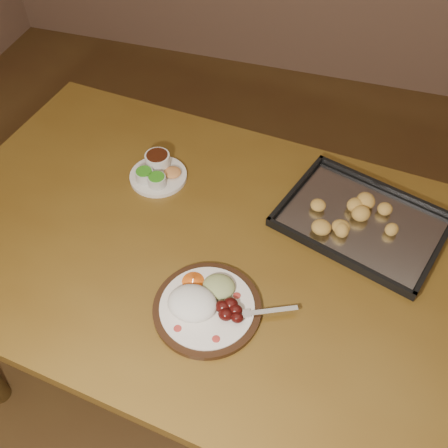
% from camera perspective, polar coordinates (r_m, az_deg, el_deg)
% --- Properties ---
extents(ground, '(4.00, 4.00, 0.00)m').
position_cam_1_polar(ground, '(1.89, 0.41, -17.09)').
color(ground, brown).
rests_on(ground, ground).
extents(dining_table, '(1.59, 1.06, 0.75)m').
position_cam_1_polar(dining_table, '(1.32, -0.59, -5.10)').
color(dining_table, brown).
rests_on(dining_table, ground).
extents(dinner_plate, '(0.32, 0.24, 0.06)m').
position_cam_1_polar(dinner_plate, '(1.13, -2.19, -9.16)').
color(dinner_plate, black).
rests_on(dinner_plate, dining_table).
extents(condiment_saucer, '(0.16, 0.16, 0.05)m').
position_cam_1_polar(condiment_saucer, '(1.41, -7.64, 5.95)').
color(condiment_saucer, silver).
rests_on(condiment_saucer, dining_table).
extents(baking_tray, '(0.47, 0.40, 0.04)m').
position_cam_1_polar(baking_tray, '(1.33, 15.47, 0.38)').
color(baking_tray, black).
rests_on(baking_tray, dining_table).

